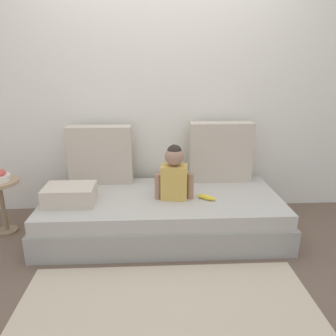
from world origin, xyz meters
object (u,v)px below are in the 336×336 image
object	(u,v)px
toddler	(174,173)
banana	(206,197)
couch	(162,214)
side_table	(0,194)
folded_blanket	(70,195)
throw_pillow_right	(221,152)
throw_pillow_left	(101,155)

from	to	relation	value
toddler	banana	distance (m)	0.34
couch	side_table	xyz separation A→B (m)	(-1.40, 0.07, 0.20)
folded_blanket	banana	bearing A→B (deg)	0.72
toddler	banana	bearing A→B (deg)	-8.20
side_table	throw_pillow_right	bearing A→B (deg)	8.48
throw_pillow_left	couch	bearing A→B (deg)	-32.37
throw_pillow_left	banana	xyz separation A→B (m)	(0.94, -0.46, -0.25)
couch	throw_pillow_left	world-z (taller)	throw_pillow_left
throw_pillow_left	folded_blanket	world-z (taller)	throw_pillow_left
throw_pillow_right	folded_blanket	size ratio (longest dim) A/B	1.48
throw_pillow_left	throw_pillow_right	size ratio (longest dim) A/B	1.00
couch	throw_pillow_left	distance (m)	0.81
banana	folded_blanket	size ratio (longest dim) A/B	0.42
throw_pillow_left	side_table	xyz separation A→B (m)	(-0.83, -0.29, -0.25)
couch	throw_pillow_left	bearing A→B (deg)	147.63
side_table	throw_pillow_left	bearing A→B (deg)	19.47
toddler	side_table	size ratio (longest dim) A/B	0.95
toddler	folded_blanket	xyz separation A→B (m)	(-0.85, -0.05, -0.16)
couch	banana	bearing A→B (deg)	-15.41
toddler	side_table	bearing A→B (deg)	175.05
folded_blanket	side_table	xyz separation A→B (m)	(-0.64, 0.18, -0.06)
banana	side_table	bearing A→B (deg)	174.55
banana	side_table	xyz separation A→B (m)	(-1.77, 0.17, -0.00)
throw_pillow_left	folded_blanket	xyz separation A→B (m)	(-0.19, -0.48, -0.20)
throw_pillow_left	toddler	distance (m)	0.79
couch	toddler	size ratio (longest dim) A/B	4.43
throw_pillow_left	toddler	bearing A→B (deg)	-32.40
banana	couch	bearing A→B (deg)	164.59
couch	side_table	distance (m)	1.41
couch	throw_pillow_left	xyz separation A→B (m)	(-0.57, 0.36, 0.45)
couch	throw_pillow_left	size ratio (longest dim) A/B	3.51
folded_blanket	side_table	size ratio (longest dim) A/B	0.82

